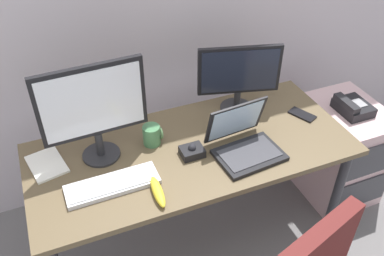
{
  "coord_description": "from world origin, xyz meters",
  "views": [
    {
      "loc": [
        -0.59,
        -1.44,
        2.06
      ],
      "look_at": [
        0.0,
        0.0,
        0.84
      ],
      "focal_mm": 39.09,
      "sensor_mm": 36.0,
      "label": 1
    }
  ],
  "objects_px": {
    "keyboard": "(112,184)",
    "coffee_mug": "(152,135)",
    "laptop": "(244,142)",
    "file_cabinet": "(339,150)",
    "banana": "(158,191)",
    "monitor_main": "(93,107)",
    "monitor_side": "(239,75)",
    "trackball_mouse": "(192,151)",
    "paper_notepad": "(47,164)",
    "desk_phone": "(352,107)",
    "cell_phone": "(302,115)"
  },
  "relations": [
    {
      "from": "keyboard",
      "to": "banana",
      "type": "distance_m",
      "value": 0.21
    },
    {
      "from": "monitor_main",
      "to": "desk_phone",
      "type": "bearing_deg",
      "value": -2.78
    },
    {
      "from": "trackball_mouse",
      "to": "paper_notepad",
      "type": "bearing_deg",
      "value": 163.9
    },
    {
      "from": "cell_phone",
      "to": "monitor_side",
      "type": "bearing_deg",
      "value": 122.63
    },
    {
      "from": "desk_phone",
      "to": "monitor_side",
      "type": "relative_size",
      "value": 0.47
    },
    {
      "from": "laptop",
      "to": "coffee_mug",
      "type": "distance_m",
      "value": 0.45
    },
    {
      "from": "desk_phone",
      "to": "file_cabinet",
      "type": "bearing_deg",
      "value": 63.22
    },
    {
      "from": "trackball_mouse",
      "to": "paper_notepad",
      "type": "relative_size",
      "value": 0.53
    },
    {
      "from": "paper_notepad",
      "to": "keyboard",
      "type": "bearing_deg",
      "value": -44.92
    },
    {
      "from": "keyboard",
      "to": "coffee_mug",
      "type": "relative_size",
      "value": 4.03
    },
    {
      "from": "file_cabinet",
      "to": "coffee_mug",
      "type": "height_order",
      "value": "coffee_mug"
    },
    {
      "from": "laptop",
      "to": "paper_notepad",
      "type": "relative_size",
      "value": 1.6
    },
    {
      "from": "monitor_main",
      "to": "laptop",
      "type": "bearing_deg",
      "value": -19.16
    },
    {
      "from": "banana",
      "to": "desk_phone",
      "type": "bearing_deg",
      "value": 12.04
    },
    {
      "from": "monitor_main",
      "to": "coffee_mug",
      "type": "xyz_separation_m",
      "value": [
        0.26,
        -0.0,
        -0.23
      ]
    },
    {
      "from": "file_cabinet",
      "to": "monitor_main",
      "type": "relative_size",
      "value": 1.29
    },
    {
      "from": "file_cabinet",
      "to": "cell_phone",
      "type": "height_order",
      "value": "cell_phone"
    },
    {
      "from": "monitor_main",
      "to": "cell_phone",
      "type": "bearing_deg",
      "value": -4.73
    },
    {
      "from": "coffee_mug",
      "to": "banana",
      "type": "height_order",
      "value": "coffee_mug"
    },
    {
      "from": "desk_phone",
      "to": "banana",
      "type": "relative_size",
      "value": 1.05
    },
    {
      "from": "desk_phone",
      "to": "trackball_mouse",
      "type": "xyz_separation_m",
      "value": [
        -1.04,
        -0.09,
        0.08
      ]
    },
    {
      "from": "desk_phone",
      "to": "banana",
      "type": "bearing_deg",
      "value": -167.96
    },
    {
      "from": "trackball_mouse",
      "to": "keyboard",
      "type": "bearing_deg",
      "value": -171.3
    },
    {
      "from": "file_cabinet",
      "to": "banana",
      "type": "xyz_separation_m",
      "value": [
        -1.28,
        -0.29,
        0.43
      ]
    },
    {
      "from": "monitor_main",
      "to": "trackball_mouse",
      "type": "xyz_separation_m",
      "value": [
        0.4,
        -0.16,
        -0.26
      ]
    },
    {
      "from": "monitor_side",
      "to": "paper_notepad",
      "type": "height_order",
      "value": "monitor_side"
    },
    {
      "from": "keyboard",
      "to": "cell_phone",
      "type": "bearing_deg",
      "value": 6.98
    },
    {
      "from": "coffee_mug",
      "to": "cell_phone",
      "type": "height_order",
      "value": "coffee_mug"
    },
    {
      "from": "monitor_side",
      "to": "cell_phone",
      "type": "height_order",
      "value": "monitor_side"
    },
    {
      "from": "coffee_mug",
      "to": "monitor_main",
      "type": "bearing_deg",
      "value": 179.19
    },
    {
      "from": "coffee_mug",
      "to": "banana",
      "type": "distance_m",
      "value": 0.35
    },
    {
      "from": "keyboard",
      "to": "laptop",
      "type": "relative_size",
      "value": 1.23
    },
    {
      "from": "cell_phone",
      "to": "banana",
      "type": "distance_m",
      "value": 0.94
    },
    {
      "from": "laptop",
      "to": "trackball_mouse",
      "type": "distance_m",
      "value": 0.25
    },
    {
      "from": "monitor_side",
      "to": "desk_phone",
      "type": "bearing_deg",
      "value": -14.42
    },
    {
      "from": "coffee_mug",
      "to": "cell_phone",
      "type": "relative_size",
      "value": 0.72
    },
    {
      "from": "monitor_side",
      "to": "banana",
      "type": "distance_m",
      "value": 0.78
    },
    {
      "from": "banana",
      "to": "monitor_main",
      "type": "bearing_deg",
      "value": 116.23
    },
    {
      "from": "keyboard",
      "to": "laptop",
      "type": "xyz_separation_m",
      "value": [
        0.65,
        -0.0,
        0.04
      ]
    },
    {
      "from": "keyboard",
      "to": "coffee_mug",
      "type": "xyz_separation_m",
      "value": [
        0.26,
        0.22,
        0.04
      ]
    },
    {
      "from": "desk_phone",
      "to": "paper_notepad",
      "type": "height_order",
      "value": "paper_notepad"
    },
    {
      "from": "file_cabinet",
      "to": "trackball_mouse",
      "type": "relative_size",
      "value": 5.74
    },
    {
      "from": "monitor_main",
      "to": "cell_phone",
      "type": "relative_size",
      "value": 3.44
    },
    {
      "from": "keyboard",
      "to": "desk_phone",
      "type": "bearing_deg",
      "value": 5.96
    },
    {
      "from": "keyboard",
      "to": "coffee_mug",
      "type": "height_order",
      "value": "coffee_mug"
    },
    {
      "from": "file_cabinet",
      "to": "desk_phone",
      "type": "xyz_separation_m",
      "value": [
        -0.01,
        -0.02,
        0.35
      ]
    },
    {
      "from": "file_cabinet",
      "to": "coffee_mug",
      "type": "distance_m",
      "value": 1.28
    },
    {
      "from": "monitor_side",
      "to": "coffee_mug",
      "type": "distance_m",
      "value": 0.55
    },
    {
      "from": "desk_phone",
      "to": "monitor_main",
      "type": "relative_size",
      "value": 0.41
    },
    {
      "from": "desk_phone",
      "to": "paper_notepad",
      "type": "bearing_deg",
      "value": 176.62
    }
  ]
}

